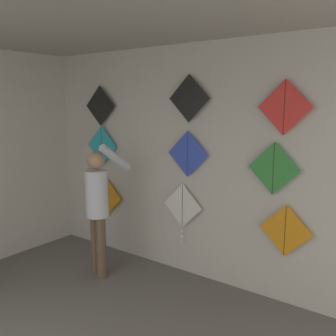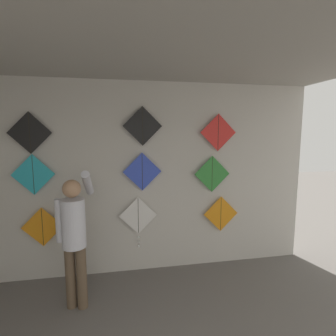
# 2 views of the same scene
# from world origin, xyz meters

# --- Properties ---
(back_panel) EXTENTS (5.27, 0.06, 2.80)m
(back_panel) POSITION_xyz_m (0.00, 3.70, 1.40)
(back_panel) COLOR beige
(back_panel) RESTS_ON ground
(ceiling_slab) EXTENTS (5.27, 4.47, 0.04)m
(ceiling_slab) POSITION_xyz_m (0.00, 1.83, 2.82)
(ceiling_slab) COLOR #A8A399
(shopkeeper) EXTENTS (0.41, 0.53, 1.66)m
(shopkeeper) POSITION_xyz_m (-0.80, 2.95, 0.93)
(shopkeeper) COLOR brown
(shopkeeper) RESTS_ON ground
(kite_0) EXTENTS (0.55, 0.01, 0.55)m
(kite_0) POSITION_xyz_m (-1.32, 3.61, 0.79)
(kite_0) COLOR orange
(kite_1) EXTENTS (0.55, 0.04, 0.76)m
(kite_1) POSITION_xyz_m (-0.01, 3.61, 0.83)
(kite_1) COLOR white
(kite_2) EXTENTS (0.55, 0.01, 0.55)m
(kite_2) POSITION_xyz_m (1.27, 3.61, 0.82)
(kite_2) COLOR orange
(kite_3) EXTENTS (0.55, 0.01, 0.55)m
(kite_3) POSITION_xyz_m (-1.39, 3.61, 1.52)
(kite_3) COLOR #28B2C6
(kite_4) EXTENTS (0.55, 0.01, 0.55)m
(kite_4) POSITION_xyz_m (0.06, 3.61, 1.52)
(kite_4) COLOR blue
(kite_5) EXTENTS (0.55, 0.01, 0.55)m
(kite_5) POSITION_xyz_m (1.12, 3.61, 1.46)
(kite_5) COLOR #338C38
(kite_6) EXTENTS (0.55, 0.01, 0.55)m
(kite_6) POSITION_xyz_m (-1.40, 3.61, 2.08)
(kite_6) COLOR black
(kite_7) EXTENTS (0.55, 0.01, 0.55)m
(kite_7) POSITION_xyz_m (0.07, 3.61, 2.17)
(kite_7) COLOR black
(kite_8) EXTENTS (0.55, 0.01, 0.55)m
(kite_8) POSITION_xyz_m (1.20, 3.61, 2.08)
(kite_8) COLOR red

